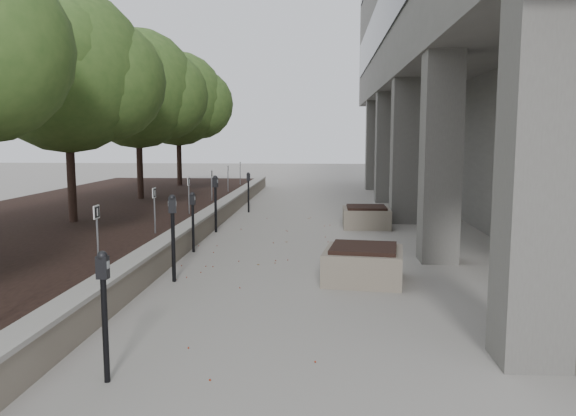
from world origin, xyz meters
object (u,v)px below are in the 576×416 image
(crabapple_tree_3, at_px, (68,106))
(parking_meter_4, at_px, (216,204))
(planter_front, at_px, (363,264))
(crabapple_tree_4, at_px, (138,114))
(parking_meter_1, at_px, (105,317))
(parking_meter_5, at_px, (248,192))
(crabapple_tree_5, at_px, (178,119))
(parking_meter_3, at_px, (193,222))
(planter_back, at_px, (366,217))
(parking_meter_2, at_px, (173,238))

(crabapple_tree_3, bearing_deg, parking_meter_4, 17.08)
(crabapple_tree_3, xyz_separation_m, planter_front, (6.66, -3.65, -2.82))
(crabapple_tree_4, xyz_separation_m, parking_meter_1, (3.86, -12.78, -2.46))
(parking_meter_5, bearing_deg, crabapple_tree_5, 106.11)
(parking_meter_3, height_order, planter_back, parking_meter_3)
(crabapple_tree_3, height_order, planter_front, crabapple_tree_3)
(parking_meter_2, xyz_separation_m, parking_meter_3, (-0.24, 2.42, -0.10))
(planter_back, bearing_deg, parking_meter_1, -108.33)
(parking_meter_5, bearing_deg, crabapple_tree_4, 158.27)
(crabapple_tree_5, bearing_deg, planter_back, -48.23)
(parking_meter_3, xyz_separation_m, planter_back, (3.86, 3.51, -0.35))
(crabapple_tree_5, relative_size, planter_back, 4.44)
(parking_meter_3, distance_m, planter_back, 5.23)
(crabapple_tree_4, distance_m, parking_meter_5, 4.35)
(planter_back, bearing_deg, planter_front, -94.54)
(crabapple_tree_3, height_order, parking_meter_3, crabapple_tree_3)
(parking_meter_4, height_order, planter_front, parking_meter_4)
(crabapple_tree_4, height_order, planter_front, crabapple_tree_4)
(parking_meter_1, height_order, parking_meter_4, parking_meter_4)
(planter_front, relative_size, planter_back, 1.05)
(crabapple_tree_3, relative_size, parking_meter_4, 3.75)
(planter_front, bearing_deg, parking_meter_1, -124.13)
(parking_meter_3, relative_size, parking_meter_4, 0.87)
(crabapple_tree_4, distance_m, parking_meter_1, 13.58)
(crabapple_tree_3, distance_m, parking_meter_5, 6.47)
(parking_meter_3, bearing_deg, planter_front, -27.29)
(crabapple_tree_5, bearing_deg, parking_meter_5, -55.58)
(parking_meter_2, bearing_deg, parking_meter_1, -96.84)
(parking_meter_2, bearing_deg, parking_meter_5, 77.15)
(parking_meter_1, bearing_deg, planter_front, 58.66)
(parking_meter_4, bearing_deg, parking_meter_1, -76.48)
(crabapple_tree_4, distance_m, planter_back, 8.21)
(parking_meter_1, distance_m, planter_back, 10.35)
(parking_meter_1, xyz_separation_m, planter_back, (3.25, 9.82, -0.38))
(parking_meter_5, bearing_deg, parking_meter_3, -111.26)
(crabapple_tree_5, height_order, parking_meter_1, crabapple_tree_5)
(crabapple_tree_3, xyz_separation_m, planter_back, (7.11, 2.04, -2.83))
(crabapple_tree_3, distance_m, planter_back, 7.92)
(parking_meter_3, relative_size, planter_back, 1.04)
(crabapple_tree_3, height_order, planter_back, crabapple_tree_3)
(parking_meter_4, relative_size, planter_back, 1.18)
(planter_front, xyz_separation_m, planter_back, (0.45, 5.69, -0.01))
(planter_front, bearing_deg, parking_meter_3, 147.42)
(parking_meter_2, distance_m, parking_meter_3, 2.43)
(crabapple_tree_3, bearing_deg, planter_back, 16.01)
(planter_back, bearing_deg, parking_meter_4, -164.90)
(crabapple_tree_3, bearing_deg, parking_meter_2, -48.14)
(planter_front, bearing_deg, parking_meter_5, 110.09)
(crabapple_tree_5, height_order, parking_meter_3, crabapple_tree_5)
(parking_meter_1, height_order, parking_meter_2, parking_meter_2)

